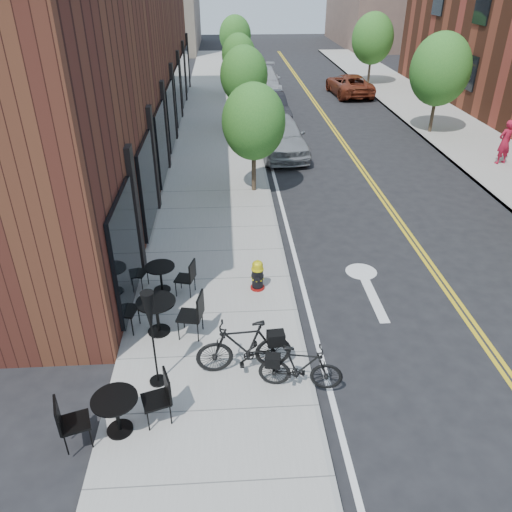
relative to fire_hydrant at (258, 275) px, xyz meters
name	(u,v)px	position (x,y,z in m)	size (l,w,h in m)	color
ground	(307,356)	(0.89, -2.48, -0.51)	(120.00, 120.00, 0.00)	black
sidewalk_near	(216,182)	(-1.11, 7.52, -0.45)	(4.00, 70.00, 0.12)	#9E9B93
building_near	(105,71)	(-5.61, 11.52, 2.99)	(5.00, 28.00, 7.00)	#411B15
tree_near_a	(254,122)	(0.29, 6.52, 2.09)	(2.20, 2.20, 3.81)	#382B1E
tree_near_b	(244,75)	(0.29, 14.52, 2.20)	(2.30, 2.30, 3.98)	#382B1E
tree_near_c	(239,55)	(0.29, 22.52, 2.02)	(2.10, 2.10, 3.67)	#382B1E
tree_near_d	(235,35)	(0.29, 30.52, 2.28)	(2.40, 2.40, 4.11)	#382B1E
tree_far_b	(440,69)	(9.49, 13.52, 2.55)	(2.80, 2.80, 4.62)	#382B1E
tree_far_c	(373,38)	(9.49, 25.52, 2.55)	(2.80, 2.80, 4.62)	#382B1E
fire_hydrant	(258,275)	(0.00, 0.00, 0.00)	(0.43, 0.43, 0.83)	maroon
bicycle_left	(244,347)	(-0.46, -2.92, 0.19)	(0.54, 1.92, 1.15)	black
bicycle_right	(301,368)	(0.59, -3.49, 0.09)	(0.46, 1.62, 0.97)	black
bistro_set_a	(116,410)	(-2.71, -4.34, 0.11)	(1.88, 1.02, 0.99)	black
bistro_set_b	(161,275)	(-2.41, 0.06, 0.07)	(1.74, 0.90, 0.92)	black
bistro_set_c	(157,312)	(-2.31, -1.60, 0.15)	(2.05, 1.01, 1.08)	black
patio_umbrella	(150,320)	(-2.16, -3.18, 1.12)	(0.34, 0.34, 2.11)	black
parked_car_a	(280,135)	(1.69, 10.92, 0.32)	(1.95, 4.86, 1.66)	gray
parked_car_b	(269,108)	(1.69, 16.25, 0.25)	(1.61, 4.61, 1.52)	black
parked_car_c	(262,81)	(1.81, 23.14, 0.31)	(2.31, 5.68, 1.65)	#ACACB1
parked_car_far	(349,85)	(7.40, 22.43, 0.15)	(2.20, 4.78, 1.33)	maroon
pedestrian	(505,142)	(10.70, 8.74, 0.51)	(0.66, 0.43, 1.80)	#A6162F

